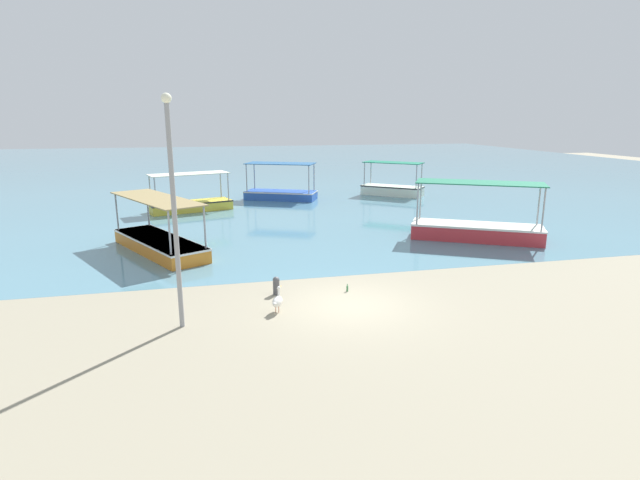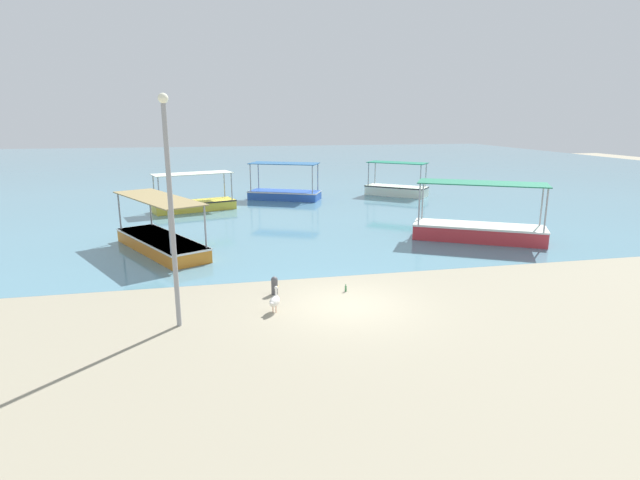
{
  "view_description": "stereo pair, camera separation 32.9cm",
  "coord_description": "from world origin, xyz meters",
  "px_view_note": "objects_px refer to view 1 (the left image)",
  "views": [
    {
      "loc": [
        -4.33,
        -14.61,
        5.92
      ],
      "look_at": [
        0.1,
        4.83,
        1.01
      ],
      "focal_mm": 28.0,
      "sensor_mm": 36.0,
      "label": 1
    },
    {
      "loc": [
        -4.01,
        -14.68,
        5.92
      ],
      "look_at": [
        0.1,
        4.83,
        1.01
      ],
      "focal_mm": 28.0,
      "sensor_mm": 36.0,
      "label": 2
    }
  ],
  "objects_px": {
    "fishing_boat_near_right": "(392,188)",
    "fishing_boat_center": "(159,241)",
    "lamp_post": "(174,203)",
    "mooring_bollard": "(276,285)",
    "fishing_boat_near_left": "(191,203)",
    "pelican": "(277,301)",
    "fishing_boat_far_right": "(476,228)",
    "fishing_boat_outer": "(281,193)",
    "glass_bottle": "(347,288)"
  },
  "relations": [
    {
      "from": "fishing_boat_near_right",
      "to": "fishing_boat_center",
      "type": "bearing_deg",
      "value": -140.21
    },
    {
      "from": "lamp_post",
      "to": "mooring_bollard",
      "type": "height_order",
      "value": "lamp_post"
    },
    {
      "from": "lamp_post",
      "to": "mooring_bollard",
      "type": "xyz_separation_m",
      "value": [
        3.05,
        2.07,
        -3.3
      ]
    },
    {
      "from": "fishing_boat_center",
      "to": "lamp_post",
      "type": "height_order",
      "value": "lamp_post"
    },
    {
      "from": "fishing_boat_near_left",
      "to": "pelican",
      "type": "distance_m",
      "value": 18.78
    },
    {
      "from": "fishing_boat_near_right",
      "to": "fishing_boat_center",
      "type": "height_order",
      "value": "fishing_boat_near_right"
    },
    {
      "from": "fishing_boat_far_right",
      "to": "mooring_bollard",
      "type": "xyz_separation_m",
      "value": [
        -10.81,
        -5.69,
        -0.22
      ]
    },
    {
      "from": "fishing_boat_near_left",
      "to": "fishing_boat_center",
      "type": "distance_m",
      "value": 10.27
    },
    {
      "from": "fishing_boat_outer",
      "to": "lamp_post",
      "type": "xyz_separation_m",
      "value": [
        -6.23,
        -22.34,
        3.13
      ]
    },
    {
      "from": "fishing_boat_near_right",
      "to": "fishing_boat_center",
      "type": "relative_size",
      "value": 0.72
    },
    {
      "from": "fishing_boat_center",
      "to": "mooring_bollard",
      "type": "relative_size",
      "value": 10.3
    },
    {
      "from": "fishing_boat_far_right",
      "to": "fishing_boat_center",
      "type": "bearing_deg",
      "value": 176.15
    },
    {
      "from": "pelican",
      "to": "mooring_bollard",
      "type": "height_order",
      "value": "pelican"
    },
    {
      "from": "fishing_boat_far_right",
      "to": "pelican",
      "type": "bearing_deg",
      "value": -146.4
    },
    {
      "from": "lamp_post",
      "to": "fishing_boat_center",
      "type": "bearing_deg",
      "value": 98.52
    },
    {
      "from": "pelican",
      "to": "glass_bottle",
      "type": "bearing_deg",
      "value": 27.21
    },
    {
      "from": "fishing_boat_outer",
      "to": "fishing_boat_center",
      "type": "relative_size",
      "value": 0.85
    },
    {
      "from": "fishing_boat_far_right",
      "to": "lamp_post",
      "type": "height_order",
      "value": "lamp_post"
    },
    {
      "from": "fishing_boat_near_left",
      "to": "fishing_boat_far_right",
      "type": "relative_size",
      "value": 0.86
    },
    {
      "from": "glass_bottle",
      "to": "lamp_post",
      "type": "bearing_deg",
      "value": -161.66
    },
    {
      "from": "fishing_boat_near_right",
      "to": "fishing_boat_outer",
      "type": "distance_m",
      "value": 8.76
    },
    {
      "from": "fishing_boat_far_right",
      "to": "fishing_boat_near_left",
      "type": "bearing_deg",
      "value": 141.34
    },
    {
      "from": "fishing_boat_center",
      "to": "glass_bottle",
      "type": "bearing_deg",
      "value": -45.53
    },
    {
      "from": "fishing_boat_near_right",
      "to": "lamp_post",
      "type": "distance_m",
      "value": 27.11
    },
    {
      "from": "mooring_bollard",
      "to": "glass_bottle",
      "type": "xyz_separation_m",
      "value": [
        2.47,
        -0.25,
        -0.23
      ]
    },
    {
      "from": "fishing_boat_far_right",
      "to": "lamp_post",
      "type": "relative_size",
      "value": 0.98
    },
    {
      "from": "fishing_boat_near_left",
      "to": "fishing_boat_far_right",
      "type": "bearing_deg",
      "value": -38.66
    },
    {
      "from": "fishing_boat_center",
      "to": "lamp_post",
      "type": "distance_m",
      "value": 9.43
    },
    {
      "from": "fishing_boat_outer",
      "to": "fishing_boat_near_right",
      "type": "bearing_deg",
      "value": 0.2
    },
    {
      "from": "fishing_boat_near_left",
      "to": "mooring_bollard",
      "type": "relative_size",
      "value": 8.64
    },
    {
      "from": "pelican",
      "to": "fishing_boat_near_right",
      "type": "bearing_deg",
      "value": 61.03
    },
    {
      "from": "fishing_boat_far_right",
      "to": "glass_bottle",
      "type": "bearing_deg",
      "value": -144.54
    },
    {
      "from": "fishing_boat_near_left",
      "to": "pelican",
      "type": "relative_size",
      "value": 6.87
    },
    {
      "from": "fishing_boat_near_right",
      "to": "fishing_boat_far_right",
      "type": "height_order",
      "value": "fishing_boat_far_right"
    },
    {
      "from": "fishing_boat_near_right",
      "to": "mooring_bollard",
      "type": "xyz_separation_m",
      "value": [
        -11.94,
        -20.3,
        -0.2
      ]
    },
    {
      "from": "fishing_boat_outer",
      "to": "fishing_boat_far_right",
      "type": "xyz_separation_m",
      "value": [
        7.62,
        -14.57,
        0.05
      ]
    },
    {
      "from": "fishing_boat_center",
      "to": "mooring_bollard",
      "type": "xyz_separation_m",
      "value": [
        4.37,
        -6.71,
        -0.16
      ]
    },
    {
      "from": "lamp_post",
      "to": "glass_bottle",
      "type": "bearing_deg",
      "value": 18.34
    },
    {
      "from": "fishing_boat_center",
      "to": "glass_bottle",
      "type": "height_order",
      "value": "fishing_boat_center"
    },
    {
      "from": "fishing_boat_far_right",
      "to": "glass_bottle",
      "type": "distance_m",
      "value": 10.25
    },
    {
      "from": "fishing_boat_far_right",
      "to": "glass_bottle",
      "type": "xyz_separation_m",
      "value": [
        -8.34,
        -5.94,
        -0.45
      ]
    },
    {
      "from": "fishing_boat_outer",
      "to": "pelican",
      "type": "bearing_deg",
      "value": -98.75
    },
    {
      "from": "mooring_bollard",
      "to": "pelican",
      "type": "bearing_deg",
      "value": -96.61
    },
    {
      "from": "fishing_boat_outer",
      "to": "mooring_bollard",
      "type": "height_order",
      "value": "fishing_boat_outer"
    },
    {
      "from": "pelican",
      "to": "fishing_boat_near_left",
      "type": "bearing_deg",
      "value": 99.32
    },
    {
      "from": "fishing_boat_near_right",
      "to": "fishing_boat_far_right",
      "type": "relative_size",
      "value": 0.73
    },
    {
      "from": "pelican",
      "to": "mooring_bollard",
      "type": "xyz_separation_m",
      "value": [
        0.19,
        1.61,
        -0.04
      ]
    },
    {
      "from": "fishing_boat_center",
      "to": "lamp_post",
      "type": "bearing_deg",
      "value": -81.48
    },
    {
      "from": "fishing_boat_near_right",
      "to": "fishing_boat_outer",
      "type": "height_order",
      "value": "fishing_boat_outer"
    },
    {
      "from": "fishing_boat_near_right",
      "to": "fishing_boat_near_left",
      "type": "relative_size",
      "value": 0.86
    }
  ]
}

